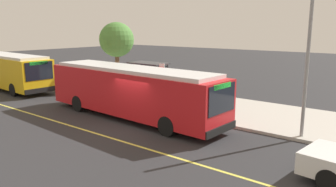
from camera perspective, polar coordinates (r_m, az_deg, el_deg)
name	(u,v)px	position (r m, az deg, el deg)	size (l,w,h in m)	color
ground_plane	(136,126)	(17.88, -5.47, -5.54)	(120.00, 120.00, 0.00)	#2B2B2D
sidewalk_curb	(198,104)	(22.41, 5.23, -1.86)	(44.00, 6.40, 0.15)	#B7B2A8
lane_stripe_center	(105,136)	(16.45, -10.83, -7.20)	(36.00, 0.14, 0.01)	#E0D64C
transit_bus_main	(131,90)	(19.09, -6.31, 0.53)	(12.24, 3.08, 2.95)	red
transit_bus_second	(9,70)	(30.95, -25.64, 3.62)	(10.25, 2.96, 2.95)	gold
bus_shelter	(148,72)	(24.71, -3.47, 3.75)	(2.90, 1.60, 2.48)	#333338
waiting_bench	(153,89)	(24.76, -2.66, 0.76)	(1.60, 0.48, 0.95)	brown
route_sign_post	(162,79)	(21.05, -1.02, 2.54)	(0.44, 0.08, 2.80)	#333338
pedestrian_commuter	(116,82)	(25.30, -8.93, 1.97)	(0.24, 0.40, 1.69)	#282D47
street_tree_near_shelter	(117,40)	(28.77, -8.83, 9.07)	(2.94, 2.94, 5.46)	brown
utility_pole	(307,68)	(16.26, 22.76, 4.01)	(0.16, 0.16, 6.40)	gray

